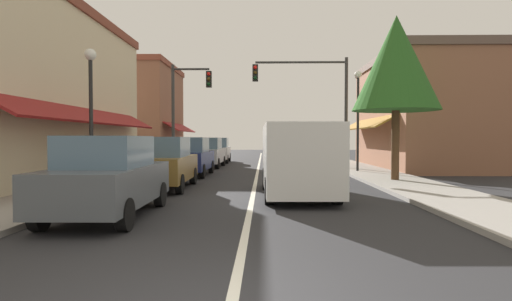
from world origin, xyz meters
TOP-DOWN VIEW (x-y plane):
  - ground_plane at (0.00, 18.00)m, footprint 80.00×80.00m
  - sidewalk_left at (-5.50, 18.00)m, footprint 2.60×56.00m
  - sidewalk_right at (5.50, 18.00)m, footprint 2.60×56.00m
  - lane_center_stripe at (0.00, 18.00)m, footprint 0.14×52.00m
  - storefront_left_block at (-9.53, 12.00)m, footprint 6.77×14.20m
  - storefront_right_block at (9.53, 20.00)m, footprint 6.78×10.20m
  - storefront_far_left at (-9.24, 28.00)m, footprint 6.19×8.20m
  - parked_car_nearest_left at (-3.05, 5.15)m, footprint 1.84×4.13m
  - parked_car_second_left at (-3.08, 10.13)m, footprint 1.87×4.14m
  - parked_car_third_left at (-3.09, 15.02)m, footprint 1.81×4.11m
  - parked_car_far_left at (-3.05, 20.36)m, footprint 1.85×4.13m
  - parked_car_distant_left at (-3.03, 25.18)m, footprint 1.87×4.14m
  - van_in_lane at (1.32, 8.53)m, footprint 2.08×5.22m
  - traffic_signal_mast_arm at (3.08, 18.50)m, footprint 5.18×0.50m
  - traffic_signal_left_corner at (-4.11, 19.11)m, footprint 2.30×0.50m
  - street_lamp_left_near at (-5.07, 8.99)m, footprint 0.36×0.36m
  - street_lamp_right_mid at (4.97, 16.53)m, footprint 0.36×0.36m
  - tree_right_near at (5.43, 12.22)m, footprint 3.33×3.33m

SIDE VIEW (x-z plane):
  - ground_plane at x=0.00m, z-range 0.00..0.00m
  - lane_center_stripe at x=0.00m, z-range 0.00..0.01m
  - sidewalk_left at x=-5.50m, z-range 0.00..0.12m
  - sidewalk_right at x=5.50m, z-range 0.00..0.12m
  - parked_car_nearest_left at x=-3.05m, z-range -0.01..1.76m
  - parked_car_second_left at x=-3.08m, z-range -0.01..1.76m
  - parked_car_third_left at x=-3.09m, z-range -0.01..1.76m
  - parked_car_far_left at x=-3.05m, z-range -0.01..1.76m
  - parked_car_distant_left at x=-3.03m, z-range -0.01..1.76m
  - van_in_lane at x=1.32m, z-range 0.09..2.21m
  - street_lamp_left_near at x=-5.07m, z-range 0.81..5.32m
  - storefront_right_block at x=9.53m, z-range 0.00..6.37m
  - street_lamp_right_mid at x=4.97m, z-range 0.85..5.90m
  - storefront_left_block at x=-9.53m, z-range 0.00..7.09m
  - storefront_far_left at x=-9.24m, z-range 0.00..7.48m
  - traffic_signal_left_corner at x=-4.11m, z-range 0.86..6.72m
  - traffic_signal_mast_arm at x=3.08m, z-range 1.11..7.22m
  - tree_right_near at x=5.43m, z-range 1.38..7.84m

